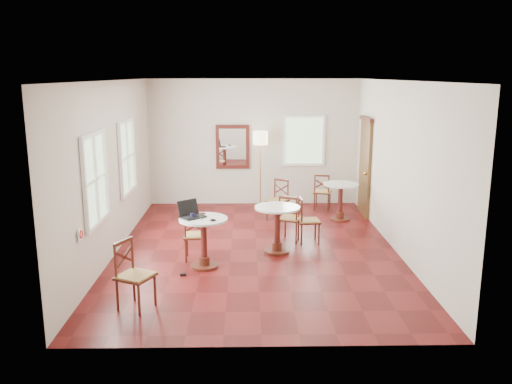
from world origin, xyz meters
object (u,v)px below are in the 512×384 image
at_px(cafe_table_near, 204,237).
at_px(chair_back_a, 322,192).
at_px(cafe_table_back, 340,198).
at_px(chair_back_b, 278,200).
at_px(navy_mug, 192,216).
at_px(cafe_table_mid, 277,224).
at_px(laptop, 191,213).
at_px(chair_mid_a, 290,218).
at_px(water_glass, 201,216).
at_px(chair_near_b, 134,275).
at_px(chair_mid_b, 307,220).
at_px(power_adapter, 183,275).
at_px(mouse, 213,220).
at_px(chair_near_a, 196,235).
at_px(floor_lamp, 260,143).

bearing_deg(cafe_table_near, chair_back_a, 56.74).
bearing_deg(cafe_table_back, chair_back_b, 176.96).
bearing_deg(navy_mug, cafe_table_mid, 26.43).
relative_size(laptop, navy_mug, 4.86).
distance_m(cafe_table_near, laptop, 0.45).
xyz_separation_m(cafe_table_mid, chair_mid_a, (0.29, 0.67, -0.08)).
bearing_deg(cafe_table_mid, navy_mug, -153.57).
height_order(cafe_table_back, laptop, laptop).
bearing_deg(water_glass, cafe_table_mid, 31.86).
xyz_separation_m(chair_mid_a, navy_mug, (-1.70, -1.37, 0.43)).
distance_m(navy_mug, water_glass, 0.17).
bearing_deg(chair_near_b, chair_mid_b, -17.40).
height_order(cafe_table_near, power_adapter, cafe_table_near).
height_order(chair_back_b, mouse, chair_back_b).
xyz_separation_m(cafe_table_back, chair_near_a, (-2.90, -2.45, -0.07)).
relative_size(chair_near_a, water_glass, 8.81).
bearing_deg(water_glass, chair_back_a, 56.96).
height_order(cafe_table_back, mouse, mouse).
xyz_separation_m(cafe_table_mid, chair_back_b, (0.14, 2.19, -0.08)).
xyz_separation_m(cafe_table_near, chair_back_b, (1.38, 2.91, -0.08)).
xyz_separation_m(chair_back_b, floor_lamp, (-0.36, 1.13, 1.10)).
xyz_separation_m(cafe_table_near, laptop, (-0.21, 0.08, 0.38)).
bearing_deg(navy_mug, chair_near_a, 89.36).
xyz_separation_m(cafe_table_back, chair_mid_a, (-1.20, -1.45, -0.05)).
distance_m(chair_mid_b, laptop, 2.41).
relative_size(chair_mid_b, power_adapter, 9.43).
relative_size(navy_mug, power_adapter, 1.09).
relative_size(chair_mid_b, navy_mug, 8.68).
relative_size(cafe_table_near, mouse, 8.26).
height_order(cafe_table_mid, chair_back_b, chair_back_b).
distance_m(cafe_table_back, mouse, 3.97).
relative_size(cafe_table_back, chair_back_b, 0.92).
height_order(mouse, navy_mug, navy_mug).
xyz_separation_m(cafe_table_back, chair_mid_b, (-0.89, -1.56, -0.07)).
height_order(chair_near_a, chair_back_a, chair_near_a).
xyz_separation_m(cafe_table_mid, water_glass, (-1.26, -0.78, 0.36)).
distance_m(chair_mid_a, laptop, 2.22).
distance_m(chair_near_b, chair_mid_b, 3.86).
xyz_separation_m(cafe_table_near, water_glass, (-0.02, -0.07, 0.37)).
xyz_separation_m(floor_lamp, water_glass, (-1.05, -4.10, -0.65)).
height_order(water_glass, power_adapter, water_glass).
bearing_deg(chair_back_b, laptop, -86.28).
distance_m(cafe_table_mid, laptop, 1.62).
xyz_separation_m(chair_mid_a, mouse, (-1.36, -1.56, 0.41)).
distance_m(cafe_table_near, chair_mid_b, 2.24).
relative_size(mouse, water_glass, 1.03).
bearing_deg(floor_lamp, mouse, -101.59).
xyz_separation_m(chair_back_a, mouse, (-2.30, -3.94, 0.43)).
bearing_deg(mouse, chair_mid_b, 44.78).
bearing_deg(floor_lamp, laptop, -107.38).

